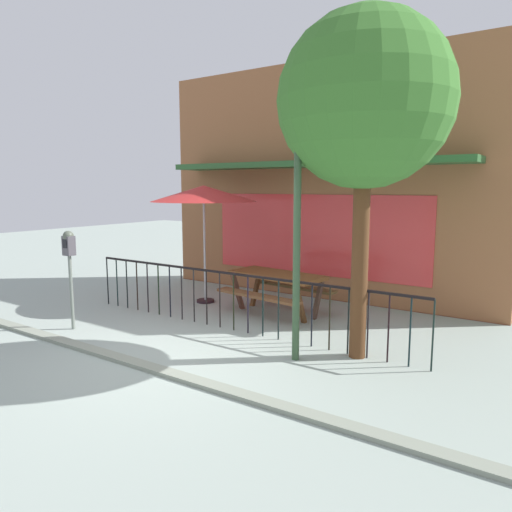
{
  "coord_description": "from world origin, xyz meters",
  "views": [
    {
      "loc": [
        4.58,
        -4.5,
        2.36
      ],
      "look_at": [
        0.18,
        2.01,
        1.21
      ],
      "focal_mm": 33.35,
      "sensor_mm": 36.0,
      "label": 1
    }
  ],
  "objects_px": {
    "street_tree": "(365,102)",
    "street_lamp": "(298,170)",
    "picnic_table_left": "(277,282)",
    "patio_umbrella": "(204,194)",
    "parking_meter_near": "(69,254)"
  },
  "relations": [
    {
      "from": "street_tree",
      "to": "street_lamp",
      "type": "relative_size",
      "value": 1.17
    },
    {
      "from": "picnic_table_left",
      "to": "patio_umbrella",
      "type": "bearing_deg",
      "value": -178.67
    },
    {
      "from": "parking_meter_near",
      "to": "street_tree",
      "type": "xyz_separation_m",
      "value": [
        4.44,
        1.42,
        2.17
      ]
    },
    {
      "from": "picnic_table_left",
      "to": "street_tree",
      "type": "relative_size",
      "value": 0.42
    },
    {
      "from": "parking_meter_near",
      "to": "street_lamp",
      "type": "relative_size",
      "value": 0.42
    },
    {
      "from": "patio_umbrella",
      "to": "street_tree",
      "type": "distance_m",
      "value": 4.22
    },
    {
      "from": "parking_meter_near",
      "to": "street_tree",
      "type": "height_order",
      "value": "street_tree"
    },
    {
      "from": "street_tree",
      "to": "street_lamp",
      "type": "height_order",
      "value": "street_tree"
    },
    {
      "from": "parking_meter_near",
      "to": "street_lamp",
      "type": "bearing_deg",
      "value": 12.7
    },
    {
      "from": "picnic_table_left",
      "to": "street_lamp",
      "type": "distance_m",
      "value": 3.09
    },
    {
      "from": "patio_umbrella",
      "to": "street_lamp",
      "type": "xyz_separation_m",
      "value": [
        3.16,
        -1.84,
        0.37
      ]
    },
    {
      "from": "patio_umbrella",
      "to": "street_tree",
      "type": "relative_size",
      "value": 0.52
    },
    {
      "from": "parking_meter_near",
      "to": "street_lamp",
      "type": "xyz_separation_m",
      "value": [
        3.78,
        0.85,
        1.31
      ]
    },
    {
      "from": "street_lamp",
      "to": "picnic_table_left",
      "type": "bearing_deg",
      "value": 127.95
    },
    {
      "from": "patio_umbrella",
      "to": "parking_meter_near",
      "type": "distance_m",
      "value": 2.91
    }
  ]
}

